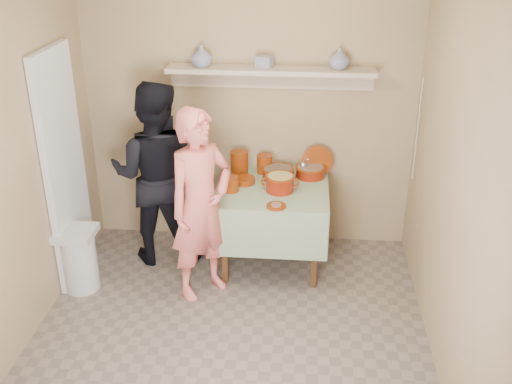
# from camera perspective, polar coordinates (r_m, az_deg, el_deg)

# --- Properties ---
(ground) EXTENTS (3.50, 3.50, 0.00)m
(ground) POSITION_cam_1_polar(r_m,az_deg,el_deg) (4.57, -2.79, -14.86)
(ground) COLOR #75665C
(ground) RESTS_ON ground
(tile_panel) EXTENTS (0.06, 0.70, 2.00)m
(tile_panel) POSITION_cam_1_polar(r_m,az_deg,el_deg) (5.21, -17.75, 2.09)
(tile_panel) COLOR silver
(tile_panel) RESTS_ON ground
(plate_stack_a) EXTENTS (0.16, 0.16, 0.21)m
(plate_stack_a) POSITION_cam_1_polar(r_m,az_deg,el_deg) (5.44, -1.60, 2.82)
(plate_stack_a) COLOR #6B2307
(plate_stack_a) RESTS_ON serving_table
(plate_stack_b) EXTENTS (0.14, 0.14, 0.17)m
(plate_stack_b) POSITION_cam_1_polar(r_m,az_deg,el_deg) (5.47, 0.83, 2.69)
(plate_stack_b) COLOR #6B2307
(plate_stack_b) RESTS_ON serving_table
(bowl_stack) EXTENTS (0.13, 0.13, 0.13)m
(bowl_stack) POSITION_cam_1_polar(r_m,az_deg,el_deg) (5.11, -2.37, 0.75)
(bowl_stack) COLOR #6B2307
(bowl_stack) RESTS_ON serving_table
(empty_bowl) EXTENTS (0.18, 0.18, 0.05)m
(empty_bowl) POSITION_cam_1_polar(r_m,az_deg,el_deg) (5.27, -1.10, 1.12)
(empty_bowl) COLOR #6B2307
(empty_bowl) RESTS_ON serving_table
(propped_lid) EXTENTS (0.28, 0.11, 0.27)m
(propped_lid) POSITION_cam_1_polar(r_m,az_deg,el_deg) (5.47, 5.84, 2.96)
(propped_lid) COLOR #6B2307
(propped_lid) RESTS_ON serving_table
(vase_right) EXTENTS (0.18, 0.18, 0.18)m
(vase_right) POSITION_cam_1_polar(r_m,az_deg,el_deg) (5.23, 7.94, 12.51)
(vase_right) COLOR navy
(vase_right) RESTS_ON wall_shelf
(vase_left) EXTENTS (0.20, 0.20, 0.19)m
(vase_left) POSITION_cam_1_polar(r_m,az_deg,el_deg) (5.27, -5.21, 12.78)
(vase_left) COLOR navy
(vase_left) RESTS_ON wall_shelf
(ceramic_box) EXTENTS (0.16, 0.14, 0.10)m
(ceramic_box) POSITION_cam_1_polar(r_m,az_deg,el_deg) (5.24, 0.80, 12.29)
(ceramic_box) COLOR navy
(ceramic_box) RESTS_ON wall_shelf
(person_cook) EXTENTS (0.69, 0.69, 1.61)m
(person_cook) POSITION_cam_1_polar(r_m,az_deg,el_deg) (4.80, -5.25, -1.29)
(person_cook) COLOR #E76A64
(person_cook) RESTS_ON ground
(person_helper) EXTENTS (0.82, 0.64, 1.67)m
(person_helper) POSITION_cam_1_polar(r_m,az_deg,el_deg) (5.35, -9.52, 1.69)
(person_helper) COLOR black
(person_helper) RESTS_ON ground
(room_shell) EXTENTS (3.04, 3.54, 2.62)m
(room_shell) POSITION_cam_1_polar(r_m,az_deg,el_deg) (3.74, -3.30, 4.37)
(room_shell) COLOR tan
(room_shell) RESTS_ON ground
(serving_table) EXTENTS (0.97, 0.97, 0.76)m
(serving_table) POSITION_cam_1_polar(r_m,az_deg,el_deg) (5.27, 1.58, -0.63)
(serving_table) COLOR #4C2D16
(serving_table) RESTS_ON ground
(cazuela_meat_a) EXTENTS (0.30, 0.30, 0.10)m
(cazuela_meat_a) POSITION_cam_1_polar(r_m,az_deg,el_deg) (5.36, 2.10, 1.88)
(cazuela_meat_a) COLOR #690D00
(cazuela_meat_a) RESTS_ON serving_table
(cazuela_meat_b) EXTENTS (0.28, 0.28, 0.10)m
(cazuela_meat_b) POSITION_cam_1_polar(r_m,az_deg,el_deg) (5.41, 5.21, 2.04)
(cazuela_meat_b) COLOR #690D00
(cazuela_meat_b) RESTS_ON serving_table
(ladle) EXTENTS (0.08, 0.26, 0.19)m
(ladle) POSITION_cam_1_polar(r_m,az_deg,el_deg) (5.40, 4.54, 2.59)
(ladle) COLOR silver
(ladle) RESTS_ON cazuela_meat_b
(cazuela_rice) EXTENTS (0.33, 0.25, 0.14)m
(cazuela_rice) POSITION_cam_1_polar(r_m,az_deg,el_deg) (5.10, 2.30, 0.97)
(cazuela_rice) COLOR #690D00
(cazuela_rice) RESTS_ON serving_table
(front_plate) EXTENTS (0.16, 0.16, 0.03)m
(front_plate) POSITION_cam_1_polar(r_m,az_deg,el_deg) (4.85, 1.94, -1.33)
(front_plate) COLOR #6B2307
(front_plate) RESTS_ON serving_table
(wall_shelf) EXTENTS (1.80, 0.25, 0.21)m
(wall_shelf) POSITION_cam_1_polar(r_m,az_deg,el_deg) (5.28, 1.42, 11.32)
(wall_shelf) COLOR #C3AB91
(wall_shelf) RESTS_ON room_shell
(trash_bin) EXTENTS (0.32, 0.32, 0.56)m
(trash_bin) POSITION_cam_1_polar(r_m,az_deg,el_deg) (5.29, -16.52, -6.12)
(trash_bin) COLOR silver
(trash_bin) RESTS_ON ground
(electrical_cord) EXTENTS (0.01, 0.05, 0.90)m
(electrical_cord) POSITION_cam_1_polar(r_m,az_deg,el_deg) (5.31, 15.13, 5.76)
(electrical_cord) COLOR silver
(electrical_cord) RESTS_ON wall_shelf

